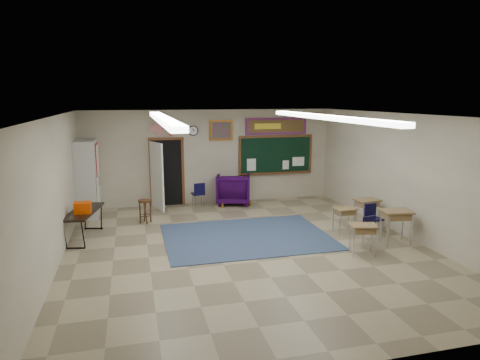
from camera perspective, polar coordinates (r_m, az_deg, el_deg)
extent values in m
plane|color=gray|center=(9.84, 1.01, -9.12)|extent=(9.00, 9.00, 0.00)
cube|color=beige|center=(13.76, -3.95, 3.10)|extent=(8.00, 0.04, 3.00)
cube|color=beige|center=(5.39, 14.06, -9.79)|extent=(8.00, 0.04, 3.00)
cube|color=beige|center=(9.23, -23.65, -1.71)|extent=(0.04, 9.00, 3.00)
cube|color=beige|center=(11.17, 21.25, 0.53)|extent=(0.04, 9.00, 3.00)
cube|color=silver|center=(9.25, 1.08, 8.62)|extent=(8.00, 9.00, 0.04)
cube|color=#2F3E5A|center=(10.62, 0.91, -7.54)|extent=(4.00, 3.00, 0.02)
cube|color=black|center=(13.64, -9.71, 0.98)|extent=(0.95, 0.04, 2.10)
cube|color=silver|center=(13.19, -11.04, 0.50)|extent=(0.35, 0.86, 2.05)
cube|color=brown|center=(14.29, 4.79, 3.38)|extent=(2.55, 0.05, 1.30)
cube|color=black|center=(14.28, 4.81, 3.37)|extent=(2.40, 0.03, 1.15)
cube|color=brown|center=(14.33, 4.83, 0.97)|extent=(2.40, 0.12, 0.04)
cube|color=red|center=(14.20, 4.85, 7.18)|extent=(2.10, 0.04, 0.55)
cube|color=brown|center=(14.19, 4.87, 7.18)|extent=(1.90, 0.03, 0.40)
cube|color=#8D561B|center=(13.71, -2.53, 6.65)|extent=(0.75, 0.05, 0.65)
cube|color=#A51466|center=(13.69, -2.52, 6.65)|extent=(0.62, 0.03, 0.52)
cylinder|color=black|center=(13.55, -6.28, 6.55)|extent=(0.32, 0.05, 0.32)
cylinder|color=white|center=(13.54, -6.27, 6.54)|extent=(0.26, 0.02, 0.26)
cube|color=#B6B7B2|center=(13.02, -19.70, 0.24)|extent=(0.55, 1.25, 2.20)
imported|color=#20042F|center=(13.74, -0.90, -1.18)|extent=(1.30, 1.32, 0.98)
cube|color=olive|center=(11.08, 13.83, -3.74)|extent=(0.56, 0.44, 0.04)
cube|color=brown|center=(11.10, 13.81, -4.19)|extent=(0.49, 0.37, 0.11)
cube|color=olive|center=(11.76, 16.62, -2.58)|extent=(0.68, 0.56, 0.04)
cube|color=brown|center=(11.78, 16.59, -3.06)|extent=(0.59, 0.47, 0.12)
cube|color=olive|center=(9.65, 16.15, -5.85)|extent=(0.65, 0.55, 0.04)
cube|color=brown|center=(9.68, 16.12, -6.38)|extent=(0.56, 0.47, 0.11)
cube|color=olive|center=(10.56, 20.18, -3.94)|extent=(0.73, 0.58, 0.04)
cube|color=brown|center=(10.59, 20.14, -4.53)|extent=(0.63, 0.50, 0.13)
cube|color=black|center=(10.99, -20.17, -3.97)|extent=(0.89, 1.76, 0.05)
cube|color=#F23F04|center=(10.73, -20.24, -3.48)|extent=(0.37, 0.28, 0.26)
cylinder|color=#482615|center=(11.88, -12.57, -2.72)|extent=(0.36, 0.36, 0.04)
torus|color=#482615|center=(11.98, -12.49, -4.62)|extent=(0.30, 0.30, 0.02)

